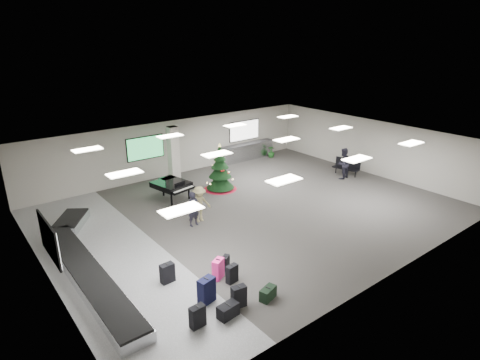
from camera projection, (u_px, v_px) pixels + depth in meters
ground at (253, 211)px, 18.80m from camera, size 18.00×18.00×0.00m
room_envelope at (238, 162)px, 18.28m from camera, size 18.02×14.02×3.21m
baggage_carousel at (84, 263)px, 14.13m from camera, size 2.28×9.71×0.43m
service_counter at (247, 151)px, 26.43m from camera, size 4.05×0.65×1.08m
suitcase_0 at (239, 296)px, 12.08m from camera, size 0.48×0.31×0.72m
suitcase_1 at (232, 274)px, 13.29m from camera, size 0.44×0.27×0.65m
pink_suitcase at (218, 269)px, 13.49m from camera, size 0.52×0.44×0.73m
suitcase_3 at (226, 263)px, 14.04m from camera, size 0.40×0.35×0.54m
navy_suitcase at (207, 290)px, 12.26m from camera, size 0.59×0.42×0.85m
suitcase_5 at (197, 317)px, 11.24m from camera, size 0.46×0.27×0.69m
green_duffel at (268, 293)px, 12.47m from camera, size 0.65×0.45×0.41m
suitcase_8 at (167, 273)px, 13.28m from camera, size 0.47×0.28×0.70m
black_duffel at (228, 311)px, 11.68m from camera, size 0.67×0.41×0.44m
christmas_tree at (220, 174)px, 21.19m from camera, size 1.77×1.77×2.52m
grand_piano at (172, 185)px, 19.91m from camera, size 1.74×2.08×1.05m
bench at (347, 166)px, 23.48m from camera, size 0.84×1.60×0.97m
traveler_a at (194, 209)px, 17.13m from camera, size 0.59×0.42×1.55m
traveler_b at (200, 204)px, 17.52m from camera, size 1.10×0.70×1.62m
traveler_bench at (343, 163)px, 22.78m from camera, size 0.98×0.82×1.80m
potted_plant_left at (217, 164)px, 24.40m from camera, size 0.53×0.52×0.76m
potted_plant_right at (271, 152)px, 26.90m from camera, size 0.62×0.62×0.78m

